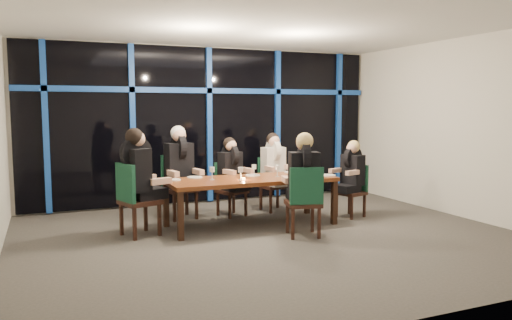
{
  "coord_description": "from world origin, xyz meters",
  "views": [
    {
      "loc": [
        -2.94,
        -6.28,
        1.84
      ],
      "look_at": [
        0.0,
        0.6,
        1.05
      ],
      "focal_mm": 35.0,
      "sensor_mm": 36.0,
      "label": 1
    }
  ],
  "objects_px": {
    "chair_end_right": "(354,188)",
    "chair_end_left": "(134,196)",
    "chair_far_left": "(178,183)",
    "diner_near_mid": "(303,169)",
    "chair_near_mid": "(305,198)",
    "diner_far_mid": "(231,165)",
    "chair_far_right": "(272,181)",
    "diner_end_left": "(139,166)",
    "diner_end_right": "(351,167)",
    "diner_far_right": "(274,160)",
    "dining_table": "(251,182)",
    "diner_far_left": "(180,159)",
    "chair_far_mid": "(229,186)",
    "wine_bottle": "(313,168)",
    "water_pitcher": "(298,171)"
  },
  "relations": [
    {
      "from": "chair_end_right",
      "to": "chair_end_left",
      "type": "bearing_deg",
      "value": -107.33
    },
    {
      "from": "chair_far_left",
      "to": "diner_near_mid",
      "type": "height_order",
      "value": "diner_near_mid"
    },
    {
      "from": "chair_near_mid",
      "to": "diner_far_mid",
      "type": "height_order",
      "value": "diner_far_mid"
    },
    {
      "from": "chair_far_right",
      "to": "diner_end_left",
      "type": "xyz_separation_m",
      "value": [
        -2.52,
        -0.92,
        0.48
      ]
    },
    {
      "from": "chair_near_mid",
      "to": "diner_end_right",
      "type": "relative_size",
      "value": 1.18
    },
    {
      "from": "diner_far_right",
      "to": "diner_near_mid",
      "type": "height_order",
      "value": "diner_near_mid"
    },
    {
      "from": "dining_table",
      "to": "diner_end_left",
      "type": "distance_m",
      "value": 1.74
    },
    {
      "from": "chair_far_left",
      "to": "diner_end_left",
      "type": "distance_m",
      "value": 1.33
    },
    {
      "from": "chair_far_left",
      "to": "chair_end_left",
      "type": "xyz_separation_m",
      "value": [
        -0.89,
        -0.99,
        0.0
      ]
    },
    {
      "from": "diner_far_left",
      "to": "diner_near_mid",
      "type": "xyz_separation_m",
      "value": [
        1.32,
        -1.81,
        -0.03
      ]
    },
    {
      "from": "chair_far_mid",
      "to": "chair_near_mid",
      "type": "height_order",
      "value": "chair_near_mid"
    },
    {
      "from": "chair_far_left",
      "to": "wine_bottle",
      "type": "bearing_deg",
      "value": -38.99
    },
    {
      "from": "chair_end_right",
      "to": "diner_end_left",
      "type": "relative_size",
      "value": 0.85
    },
    {
      "from": "diner_far_left",
      "to": "water_pitcher",
      "type": "distance_m",
      "value": 1.98
    },
    {
      "from": "chair_end_right",
      "to": "chair_far_left",
      "type": "bearing_deg",
      "value": -127.32
    },
    {
      "from": "chair_far_right",
      "to": "diner_end_left",
      "type": "bearing_deg",
      "value": -165.5
    },
    {
      "from": "chair_far_mid",
      "to": "water_pitcher",
      "type": "height_order",
      "value": "water_pitcher"
    },
    {
      "from": "diner_far_left",
      "to": "diner_far_mid",
      "type": "relative_size",
      "value": 1.15
    },
    {
      "from": "water_pitcher",
      "to": "diner_far_right",
      "type": "bearing_deg",
      "value": 104.29
    },
    {
      "from": "chair_far_right",
      "to": "diner_near_mid",
      "type": "bearing_deg",
      "value": -106.76
    },
    {
      "from": "chair_far_right",
      "to": "chair_near_mid",
      "type": "distance_m",
      "value": 1.98
    },
    {
      "from": "chair_far_right",
      "to": "diner_near_mid",
      "type": "height_order",
      "value": "diner_near_mid"
    },
    {
      "from": "chair_near_mid",
      "to": "dining_table",
      "type": "bearing_deg",
      "value": -51.5
    },
    {
      "from": "diner_end_left",
      "to": "water_pitcher",
      "type": "bearing_deg",
      "value": -116.36
    },
    {
      "from": "dining_table",
      "to": "diner_far_left",
      "type": "xyz_separation_m",
      "value": [
        -0.88,
        0.93,
        0.32
      ]
    },
    {
      "from": "diner_far_left",
      "to": "diner_near_mid",
      "type": "bearing_deg",
      "value": -62.88
    },
    {
      "from": "chair_far_mid",
      "to": "wine_bottle",
      "type": "relative_size",
      "value": 2.84
    },
    {
      "from": "chair_far_left",
      "to": "water_pitcher",
      "type": "xyz_separation_m",
      "value": [
        1.59,
        -1.28,
        0.27
      ]
    },
    {
      "from": "dining_table",
      "to": "chair_near_mid",
      "type": "bearing_deg",
      "value": -66.72
    },
    {
      "from": "chair_near_mid",
      "to": "wine_bottle",
      "type": "height_order",
      "value": "wine_bottle"
    },
    {
      "from": "chair_far_left",
      "to": "diner_near_mid",
      "type": "bearing_deg",
      "value": -63.88
    },
    {
      "from": "diner_far_left",
      "to": "diner_near_mid",
      "type": "distance_m",
      "value": 2.25
    },
    {
      "from": "chair_far_right",
      "to": "chair_end_left",
      "type": "relative_size",
      "value": 0.9
    },
    {
      "from": "diner_far_left",
      "to": "diner_end_right",
      "type": "distance_m",
      "value": 2.86
    },
    {
      "from": "chair_far_left",
      "to": "chair_near_mid",
      "type": "distance_m",
      "value": 2.38
    },
    {
      "from": "diner_near_mid",
      "to": "water_pitcher",
      "type": "bearing_deg",
      "value": -96.75
    },
    {
      "from": "diner_far_mid",
      "to": "diner_far_right",
      "type": "relative_size",
      "value": 0.96
    },
    {
      "from": "chair_end_right",
      "to": "chair_near_mid",
      "type": "xyz_separation_m",
      "value": [
        -1.44,
        -0.9,
        0.08
      ]
    },
    {
      "from": "chair_end_right",
      "to": "diner_far_right",
      "type": "xyz_separation_m",
      "value": [
        -1.04,
        0.96,
        0.42
      ]
    },
    {
      "from": "diner_end_left",
      "to": "wine_bottle",
      "type": "relative_size",
      "value": 3.21
    },
    {
      "from": "chair_far_left",
      "to": "chair_end_right",
      "type": "relative_size",
      "value": 1.19
    },
    {
      "from": "chair_end_right",
      "to": "diner_far_right",
      "type": "height_order",
      "value": "diner_far_right"
    },
    {
      "from": "chair_end_right",
      "to": "diner_far_left",
      "type": "xyz_separation_m",
      "value": [
        -2.74,
        0.99,
        0.51
      ]
    },
    {
      "from": "water_pitcher",
      "to": "diner_end_left",
      "type": "bearing_deg",
      "value": -167.05
    },
    {
      "from": "diner_end_left",
      "to": "chair_end_left",
      "type": "bearing_deg",
      "value": 90.0
    },
    {
      "from": "diner_end_left",
      "to": "chair_near_mid",
      "type": "bearing_deg",
      "value": -134.38
    },
    {
      "from": "chair_far_right",
      "to": "diner_far_mid",
      "type": "xyz_separation_m",
      "value": [
        -0.85,
        -0.2,
        0.34
      ]
    },
    {
      "from": "chair_end_left",
      "to": "diner_end_left",
      "type": "bearing_deg",
      "value": -90.0
    },
    {
      "from": "chair_far_right",
      "to": "chair_end_left",
      "type": "bearing_deg",
      "value": -165.54
    },
    {
      "from": "dining_table",
      "to": "chair_end_left",
      "type": "height_order",
      "value": "chair_end_left"
    }
  ]
}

